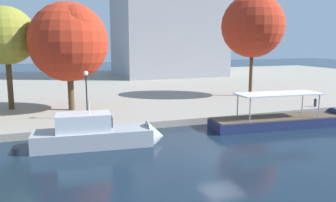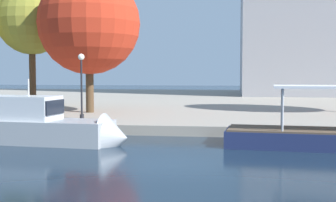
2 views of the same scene
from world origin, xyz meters
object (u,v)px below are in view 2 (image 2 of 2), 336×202
Objects in this scene: motor_yacht_1 at (42,129)px; tree_3 at (89,18)px; lamp_post at (81,78)px; tree_2 at (29,17)px.

motor_yacht_1 is 12.96m from tree_3.
motor_yacht_1 is 6.91m from lamp_post.
motor_yacht_1 is at bearing -88.99° from lamp_post.
lamp_post is 6.32m from tree_3.
lamp_post is (-0.11, 6.42, 2.54)m from motor_yacht_1.
lamp_post is 0.40× the size of tree_3.
lamp_post reaches higher than motor_yacht_1.
lamp_post is 0.42× the size of tree_2.
tree_2 is 6.36m from tree_3.
lamp_post is at bearing -46.53° from tree_2.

